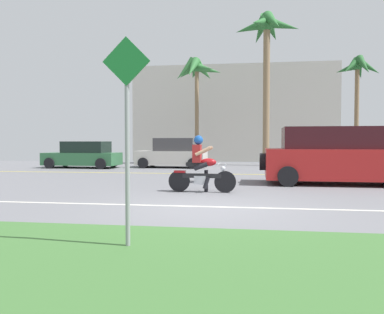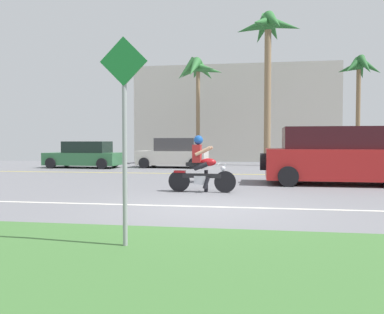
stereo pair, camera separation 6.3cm
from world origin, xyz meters
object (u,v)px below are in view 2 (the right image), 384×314
object	(u,v)px
parked_car_0	(85,155)
street_sign	(124,122)
suv_nearby	(338,156)
motorcyclist	(201,168)
parked_car_1	(174,154)
palm_tree_1	(198,74)
palm_tree_0	(359,74)
palm_tree_2	(268,36)

from	to	relation	value
parked_car_0	street_sign	xyz separation A→B (m)	(7.23, -15.02, 0.99)
suv_nearby	street_sign	bearing A→B (deg)	-117.21
motorcyclist	parked_car_0	xyz separation A→B (m)	(-7.46, 9.09, -0.00)
parked_car_1	palm_tree_1	size ratio (longest dim) A/B	0.57
motorcyclist	parked_car_1	bearing A→B (deg)	105.50
motorcyclist	parked_car_0	size ratio (longest dim) A/B	0.48
palm_tree_0	street_sign	bearing A→B (deg)	-112.37
parked_car_0	palm_tree_0	world-z (taller)	palm_tree_0
parked_car_0	parked_car_1	bearing A→B (deg)	11.41
palm_tree_1	street_sign	world-z (taller)	palm_tree_1
suv_nearby	parked_car_0	size ratio (longest dim) A/B	1.25
motorcyclist	palm_tree_2	xyz separation A→B (m)	(2.25, 12.52, 6.80)
motorcyclist	suv_nearby	xyz separation A→B (m)	(4.19, 2.67, 0.25)
suv_nearby	palm_tree_2	size ratio (longest dim) A/B	0.56
palm_tree_1	palm_tree_2	bearing A→B (deg)	-10.31
suv_nearby	street_sign	size ratio (longest dim) A/B	1.81
motorcyclist	parked_car_1	xyz separation A→B (m)	(-2.78, 10.03, 0.07)
palm_tree_1	palm_tree_2	world-z (taller)	palm_tree_2
suv_nearby	palm_tree_1	size ratio (longest dim) A/B	0.76
parked_car_0	palm_tree_2	world-z (taller)	palm_tree_2
suv_nearby	parked_car_1	distance (m)	10.14
parked_car_1	palm_tree_1	distance (m)	5.87
parked_car_1	street_sign	distance (m)	16.19
parked_car_1	palm_tree_1	bearing A→B (deg)	75.09
parked_car_1	motorcyclist	bearing A→B (deg)	-74.50
palm_tree_1	street_sign	distance (m)	19.67
suv_nearby	street_sign	world-z (taller)	street_sign
parked_car_1	palm_tree_0	distance (m)	11.08
palm_tree_2	street_sign	size ratio (longest dim) A/B	3.26
parked_car_1	palm_tree_0	bearing A→B (deg)	11.81
palm_tree_1	street_sign	size ratio (longest dim) A/B	2.40
suv_nearby	street_sign	xyz separation A→B (m)	(-4.42, -8.60, 0.74)
parked_car_0	palm_tree_1	size ratio (longest dim) A/B	0.61
palm_tree_2	motorcyclist	bearing A→B (deg)	-100.19
parked_car_0	motorcyclist	bearing A→B (deg)	-50.62
palm_tree_1	palm_tree_2	distance (m)	4.65
motorcyclist	parked_car_1	distance (m)	10.41
parked_car_0	palm_tree_1	xyz separation A→B (m)	(5.54, 4.19, 4.89)
parked_car_0	palm_tree_1	distance (m)	8.49
motorcyclist	street_sign	bearing A→B (deg)	-92.25
palm_tree_0	palm_tree_2	size ratio (longest dim) A/B	0.69
palm_tree_1	motorcyclist	bearing A→B (deg)	-81.78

